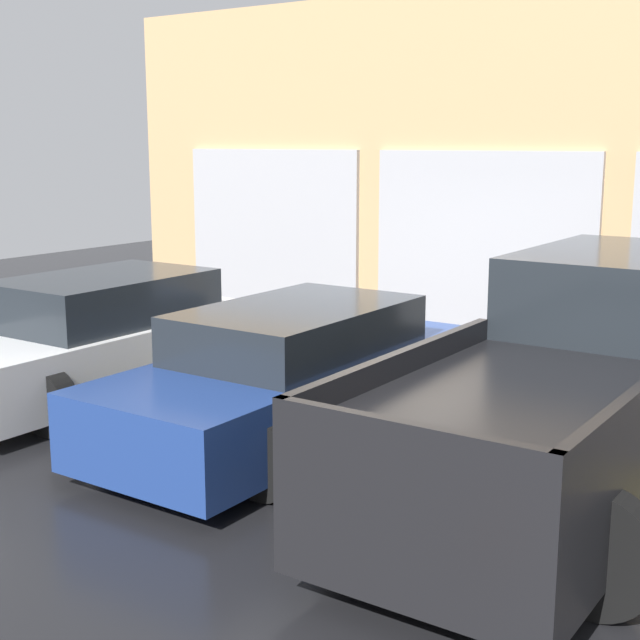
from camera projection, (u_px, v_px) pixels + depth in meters
ground_plane at (386, 393)px, 10.35m from camera, size 28.00×28.00×0.00m
shophouse_building at (506, 173)px, 12.53m from camera, size 13.46×0.68×4.99m
pickup_truck at (579, 386)px, 7.40m from camera, size 2.41×5.40×1.90m
sedan_white at (101, 339)px, 10.26m from camera, size 2.17×4.29×1.38m
sedan_side at (293, 375)px, 8.74m from camera, size 2.18×4.47×1.31m
parking_stripe_far_left at (26, 376)px, 11.13m from camera, size 0.12×2.20×0.01m
parking_stripe_left at (189, 413)px, 9.60m from camera, size 0.12×2.20×0.01m
parking_stripe_centre at (413, 464)px, 8.08m from camera, size 0.12×2.20×0.01m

